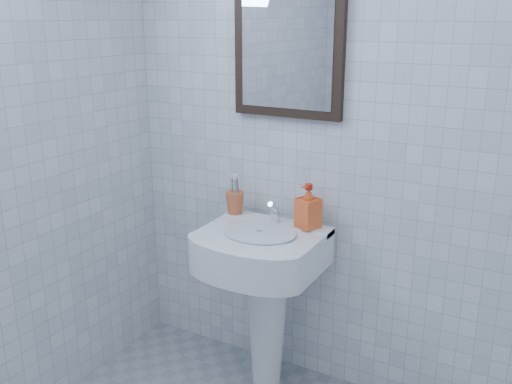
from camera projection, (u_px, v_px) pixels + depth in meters
The scene contains 6 objects.
wall_back at pixel (358, 120), 2.34m from camera, with size 2.20×0.02×2.50m, color silver.
washbasin at pixel (265, 282), 2.52m from camera, with size 0.51×0.38×0.79m.
faucet at pixel (275, 213), 2.51m from camera, with size 0.04×0.09×0.11m.
toothbrush_cup at pixel (235, 203), 2.62m from camera, with size 0.09×0.09×0.10m, color #BF582F, non-canonical shape.
soap_dispenser at pixel (308, 206), 2.43m from camera, with size 0.09×0.09×0.19m, color #DE4A15.
wall_mirror at pixel (288, 43), 2.38m from camera, with size 0.50×0.04×0.62m.
Camera 1 is at (0.76, -1.03, 1.66)m, focal length 40.00 mm.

